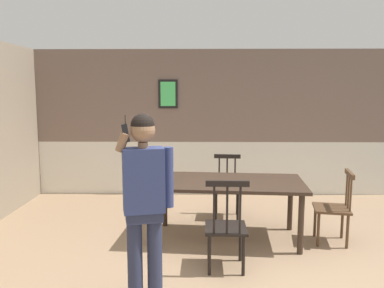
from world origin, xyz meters
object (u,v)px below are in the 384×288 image
object	(u,v)px
dining_table	(227,187)
person_figure	(145,194)
chair_near_window	(335,207)
chair_by_doorway	(227,187)
chair_at_table_head	(226,226)

from	to	relation	value
dining_table	person_figure	size ratio (longest dim) A/B	1.18
chair_near_window	chair_by_doorway	world-z (taller)	chair_by_doorway
chair_near_window	person_figure	xyz separation A→B (m)	(-2.22, -1.36, 0.53)
dining_table	person_figure	world-z (taller)	person_figure
chair_near_window	chair_at_table_head	distance (m)	1.63
chair_near_window	chair_at_table_head	size ratio (longest dim) A/B	0.91
chair_by_doorway	chair_at_table_head	xyz separation A→B (m)	(-0.14, -1.78, 0.01)
chair_by_doorway	chair_near_window	bearing A→B (deg)	146.51
chair_near_window	chair_by_doorway	size ratio (longest dim) A/B	0.98
chair_by_doorway	person_figure	distance (m)	2.59
chair_near_window	chair_at_table_head	world-z (taller)	chair_at_table_head
dining_table	chair_at_table_head	bearing A→B (deg)	-94.44
dining_table	chair_near_window	bearing A→B (deg)	-4.75
chair_by_doorway	person_figure	bearing A→B (deg)	72.86
chair_at_table_head	person_figure	size ratio (longest dim) A/B	0.59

